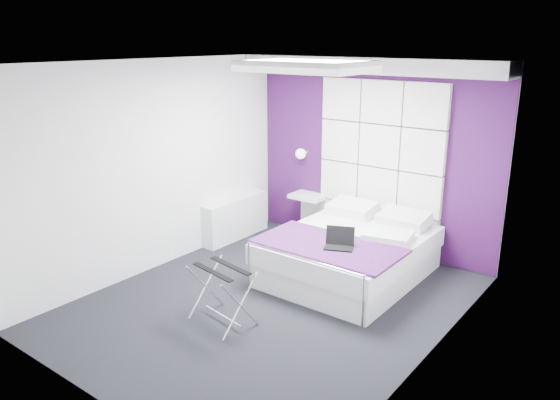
# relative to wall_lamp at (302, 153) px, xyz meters

# --- Properties ---
(floor) EXTENTS (4.40, 4.40, 0.00)m
(floor) POSITION_rel_wall_lamp_xyz_m (1.05, -2.06, -1.22)
(floor) COLOR black
(floor) RESTS_ON ground
(ceiling) EXTENTS (4.40, 4.40, 0.00)m
(ceiling) POSITION_rel_wall_lamp_xyz_m (1.05, -2.06, 1.38)
(ceiling) COLOR white
(ceiling) RESTS_ON wall_back
(wall_back) EXTENTS (3.60, 0.00, 3.60)m
(wall_back) POSITION_rel_wall_lamp_xyz_m (1.05, 0.14, 0.08)
(wall_back) COLOR white
(wall_back) RESTS_ON floor
(wall_left) EXTENTS (0.00, 4.40, 4.40)m
(wall_left) POSITION_rel_wall_lamp_xyz_m (-0.75, -2.06, 0.08)
(wall_left) COLOR white
(wall_left) RESTS_ON floor
(wall_right) EXTENTS (0.00, 4.40, 4.40)m
(wall_right) POSITION_rel_wall_lamp_xyz_m (2.85, -2.06, 0.08)
(wall_right) COLOR white
(wall_right) RESTS_ON floor
(accent_wall) EXTENTS (3.58, 0.02, 2.58)m
(accent_wall) POSITION_rel_wall_lamp_xyz_m (1.05, 0.13, 0.08)
(accent_wall) COLOR #3C1045
(accent_wall) RESTS_ON wall_back
(soffit) EXTENTS (3.58, 0.50, 0.20)m
(soffit) POSITION_rel_wall_lamp_xyz_m (1.05, -0.11, 1.28)
(soffit) COLOR white
(soffit) RESTS_ON wall_back
(headboard) EXTENTS (1.80, 0.08, 2.30)m
(headboard) POSITION_rel_wall_lamp_xyz_m (1.20, 0.08, -0.05)
(headboard) COLOR white
(headboard) RESTS_ON wall_back
(skylight) EXTENTS (1.36, 0.86, 0.12)m
(skylight) POSITION_rel_wall_lamp_xyz_m (1.05, -1.46, 1.33)
(skylight) COLOR white
(skylight) RESTS_ON ceiling
(wall_lamp) EXTENTS (0.15, 0.15, 0.15)m
(wall_lamp) POSITION_rel_wall_lamp_xyz_m (0.00, 0.00, 0.00)
(wall_lamp) COLOR white
(wall_lamp) RESTS_ON wall_back
(radiator) EXTENTS (0.22, 1.20, 0.60)m
(radiator) POSITION_rel_wall_lamp_xyz_m (-0.64, -0.76, -0.92)
(radiator) COLOR white
(radiator) RESTS_ON floor
(bed) EXTENTS (1.67, 2.01, 0.71)m
(bed) POSITION_rel_wall_lamp_xyz_m (1.37, -0.92, -0.92)
(bed) COLOR white
(bed) RESTS_ON floor
(nightstand) EXTENTS (0.50, 0.39, 0.06)m
(nightstand) POSITION_rel_wall_lamp_xyz_m (0.15, -0.04, -0.61)
(nightstand) COLOR white
(nightstand) RESTS_ON wall_back
(luggage_rack) EXTENTS (0.61, 0.45, 0.60)m
(luggage_rack) POSITION_rel_wall_lamp_xyz_m (0.91, -2.70, -0.92)
(luggage_rack) COLOR silver
(luggage_rack) RESTS_ON floor
(laptop) EXTENTS (0.32, 0.23, 0.23)m
(laptop) POSITION_rel_wall_lamp_xyz_m (1.52, -1.40, -0.60)
(laptop) COLOR black
(laptop) RESTS_ON bed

